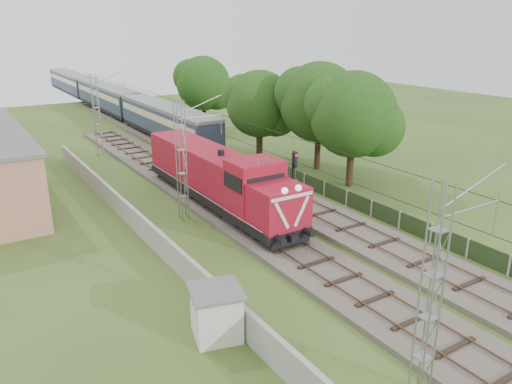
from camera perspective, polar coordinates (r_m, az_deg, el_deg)
ground at (r=26.43m, az=8.97°, el=-9.93°), size 140.00×140.00×0.00m
track_main at (r=31.36m, az=0.61°, el=-4.53°), size 4.20×70.00×0.45m
track_side at (r=44.31m, az=-3.06°, el=2.48°), size 4.20×80.00×0.45m
catenary at (r=32.96m, az=-8.44°, el=3.55°), size 3.31×70.00×8.00m
boundary_wall at (r=32.81m, az=-13.83°, el=-2.96°), size 0.25×40.00×1.50m
fence at (r=33.32m, az=16.11°, el=-3.10°), size 0.12×32.00×1.20m
locomotive at (r=35.20m, az=-4.34°, el=1.76°), size 3.14×17.91×4.55m
coach_rake at (r=77.11m, az=-16.67°, el=10.46°), size 2.97×66.19×3.43m
signal_post at (r=32.46m, az=4.36°, el=2.10°), size 0.52×0.41×4.82m
relay_hut at (r=21.46m, az=-4.55°, el=-13.60°), size 2.61×2.61×2.22m
tree_a at (r=40.04m, az=11.16°, el=8.58°), size 7.11×6.77×9.21m
tree_b at (r=44.47m, az=7.37°, el=10.03°), size 7.36×7.01×9.54m
tree_c at (r=47.41m, az=0.50°, el=9.95°), size 6.59×6.28×8.54m
tree_d at (r=62.33m, az=-5.98°, el=12.19°), size 6.86×6.54×8.90m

